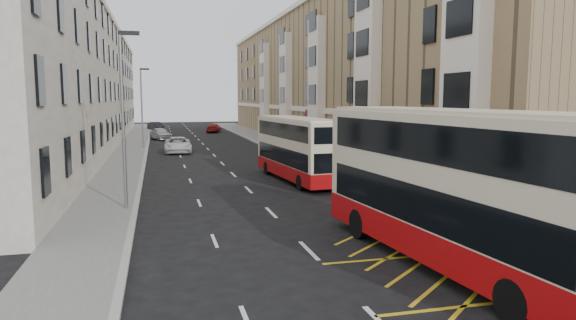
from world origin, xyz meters
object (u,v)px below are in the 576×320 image
object	(u,v)px
double_decker_front	(456,188)
car_silver	(160,134)
white_van	(178,145)
car_red	(213,128)
street_lamp_near	(124,110)
pedestrian_mid	(549,222)
pedestrian_far	(481,206)
double_decker_rear	(298,149)
car_dark	(156,126)
street_lamp_far	(142,103)

from	to	relation	value
double_decker_front	car_silver	world-z (taller)	double_decker_front
white_van	car_red	distance (m)	28.60
street_lamp_near	pedestrian_mid	world-z (taller)	street_lamp_near
pedestrian_far	double_decker_front	bearing A→B (deg)	80.99
double_decker_rear	car_red	size ratio (longest dim) A/B	2.20
double_decker_rear	pedestrian_far	distance (m)	13.75
car_red	car_silver	bearing A→B (deg)	68.15
car_red	double_decker_front	bearing A→B (deg)	101.84
double_decker_rear	car_red	bearing A→B (deg)	85.13
pedestrian_mid	car_dark	distance (m)	71.64
street_lamp_far	white_van	xyz separation A→B (m)	(3.27, -4.81, -3.90)
pedestrian_far	car_red	bearing A→B (deg)	-51.65
double_decker_rear	pedestrian_far	xyz separation A→B (m)	(3.99, -13.11, -1.10)
street_lamp_far	car_dark	distance (m)	30.45
pedestrian_mid	double_decker_rear	bearing A→B (deg)	77.40
pedestrian_far	car_silver	bearing A→B (deg)	-41.55
white_van	car_red	world-z (taller)	white_van
car_silver	car_red	world-z (taller)	car_silver
double_decker_rear	pedestrian_far	size ratio (longest dim) A/B	6.59
pedestrian_far	car_dark	xyz separation A→B (m)	(-12.73, 66.94, -0.25)
street_lamp_near	car_red	xyz separation A→B (m)	(9.57, 53.08, -3.97)
street_lamp_far	car_red	world-z (taller)	street_lamp_far
car_silver	car_dark	size ratio (longest dim) A/B	1.09
pedestrian_mid	white_van	distance (m)	37.09
double_decker_front	pedestrian_far	distance (m)	5.64
pedestrian_far	car_silver	size ratio (longest dim) A/B	0.35
street_lamp_near	car_red	world-z (taller)	street_lamp_near
street_lamp_near	white_van	bearing A→B (deg)	82.61
street_lamp_near	car_dark	xyz separation A→B (m)	(1.15, 60.17, -3.97)
car_dark	car_red	distance (m)	11.01
double_decker_front	car_red	distance (m)	63.84
street_lamp_far	double_decker_front	distance (m)	42.03
double_decker_rear	car_dark	distance (m)	54.55
street_lamp_far	pedestrian_far	xyz separation A→B (m)	(13.88, -36.78, -3.72)
street_lamp_far	pedestrian_mid	distance (m)	42.82
double_decker_rear	car_silver	size ratio (longest dim) A/B	2.29
white_van	car_red	bearing A→B (deg)	78.91
pedestrian_far	car_dark	bearing A→B (deg)	-45.00
street_lamp_near	double_decker_front	bearing A→B (deg)	-46.52
street_lamp_far	white_van	distance (m)	7.00
double_decker_rear	pedestrian_mid	xyz separation A→B (m)	(4.09, -16.65, -0.94)
car_silver	car_red	size ratio (longest dim) A/B	0.96
double_decker_front	pedestrian_mid	distance (m)	4.07
double_decker_front	car_dark	world-z (taller)	double_decker_front
car_red	double_decker_rear	bearing A→B (deg)	101.69
pedestrian_mid	car_red	distance (m)	63.56
double_decker_front	street_lamp_near	bearing A→B (deg)	128.53
double_decker_front	white_van	bearing A→B (deg)	95.93
double_decker_front	pedestrian_mid	size ratio (longest dim) A/B	6.66
street_lamp_far	car_silver	bearing A→B (deg)	81.04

